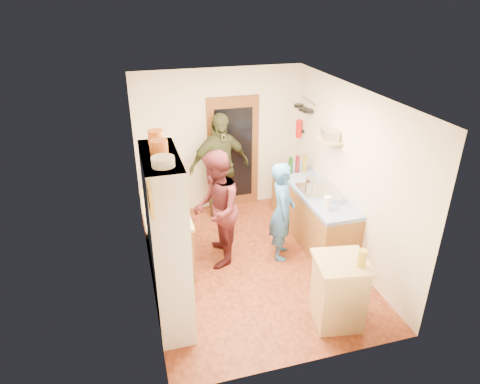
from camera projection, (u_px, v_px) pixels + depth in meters
name	position (u px, v px, depth m)	size (l,w,h in m)	color
floor	(251.00, 263.00, 6.56)	(3.00, 4.00, 0.02)	brown
ceiling	(254.00, 93.00, 5.41)	(3.00, 4.00, 0.02)	silver
wall_back	(219.00, 141.00, 7.72)	(3.00, 0.02, 2.60)	beige
wall_front	(312.00, 269.00, 4.24)	(3.00, 0.02, 2.60)	beige
wall_left	(143.00, 200.00, 5.61)	(0.02, 4.00, 2.60)	beige
wall_right	(349.00, 175.00, 6.35)	(0.02, 4.00, 2.60)	beige
door_frame	(233.00, 153.00, 7.86)	(0.95, 0.06, 2.10)	brown
door_glass	(234.00, 154.00, 7.83)	(0.70, 0.02, 1.70)	black
hutch_body	(167.00, 242.00, 5.06)	(0.40, 1.20, 2.20)	silver
hutch_top_shelf	(160.00, 157.00, 4.59)	(0.40, 1.14, 0.04)	silver
plate_stack	(163.00, 162.00, 4.28)	(0.24, 0.24, 0.10)	white
orange_pot_a	(159.00, 147.00, 4.57)	(0.20, 0.20, 0.16)	orange
orange_pot_b	(156.00, 137.00, 4.88)	(0.18, 0.18, 0.16)	orange
left_counter_base	(167.00, 236.00, 6.46)	(0.60, 1.40, 0.85)	olive
left_counter_top	(165.00, 209.00, 6.26)	(0.64, 1.44, 0.05)	tan
toaster	(171.00, 215.00, 5.87)	(0.23, 0.15, 0.17)	white
kettle	(162.00, 208.00, 6.05)	(0.16, 0.16, 0.18)	white
orange_bowl	(169.00, 201.00, 6.36)	(0.21, 0.21, 0.09)	orange
chopping_board	(162.00, 192.00, 6.70)	(0.30, 0.22, 0.03)	tan
right_counter_base	(312.00, 214.00, 7.10)	(0.60, 2.20, 0.84)	olive
right_counter_top	(314.00, 189.00, 6.90)	(0.62, 2.22, 0.06)	#1643A3
hob	(318.00, 190.00, 6.76)	(0.55, 0.58, 0.04)	silver
pot_on_hob	(311.00, 182.00, 6.83)	(0.20, 0.20, 0.13)	silver
bottle_a	(291.00, 165.00, 7.34)	(0.07, 0.07, 0.29)	#143F14
bottle_b	(297.00, 164.00, 7.38)	(0.08, 0.08, 0.30)	#591419
bottle_c	(305.00, 163.00, 7.39)	(0.08, 0.08, 0.32)	olive
paper_towel	(327.00, 204.00, 6.14)	(0.10, 0.10, 0.22)	white
mixing_bowl	(336.00, 199.00, 6.41)	(0.23, 0.23, 0.09)	silver
island_base	(338.00, 293.00, 5.25)	(0.55, 0.55, 0.86)	tan
island_top	(342.00, 263.00, 5.05)	(0.62, 0.62, 0.05)	tan
cutting_board	(337.00, 260.00, 5.09)	(0.35, 0.28, 0.02)	white
oil_jar	(362.00, 258.00, 4.90)	(0.11, 0.11, 0.21)	#AD9E2D
pan_rail	(308.00, 101.00, 7.33)	(0.02, 0.02, 0.65)	silver
pan_hang_a	(308.00, 111.00, 7.22)	(0.18, 0.18, 0.05)	black
pan_hang_b	(303.00, 109.00, 7.41)	(0.16, 0.16, 0.05)	black
pan_hang_c	(299.00, 106.00, 7.57)	(0.17, 0.17, 0.05)	black
wall_shelf	(329.00, 140.00, 6.53)	(0.26, 0.42, 0.03)	tan
radio	(330.00, 135.00, 6.49)	(0.22, 0.30, 0.15)	silver
ext_bracket	(302.00, 131.00, 7.75)	(0.06, 0.10, 0.04)	black
fire_extinguisher	(299.00, 129.00, 7.71)	(0.11, 0.11, 0.32)	red
picture_frame	(150.00, 200.00, 3.95)	(0.03, 0.25, 0.30)	gold
person_hob	(284.00, 212.00, 6.39)	(0.57, 0.37, 1.56)	#2E63A4
person_left	(218.00, 208.00, 6.27)	(0.86, 0.67, 1.78)	#4A1A1E
person_back	(221.00, 167.00, 7.48)	(1.13, 0.47, 1.94)	#31381E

